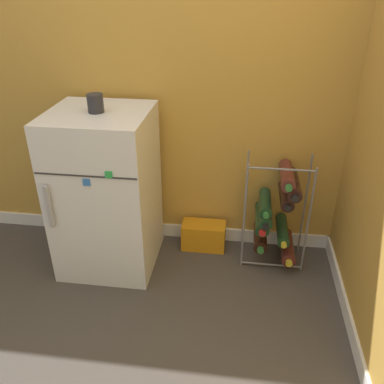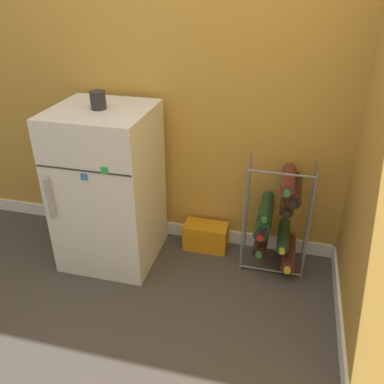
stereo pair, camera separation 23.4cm
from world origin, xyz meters
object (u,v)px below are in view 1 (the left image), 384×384
wine_rack (276,212)px  fridge_top_cup (95,103)px  soda_box (204,235)px  mini_fridge (106,192)px

wine_rack → fridge_top_cup: 1.20m
wine_rack → fridge_top_cup: size_ratio=7.24×
wine_rack → soda_box: size_ratio=2.47×
wine_rack → soda_box: 0.51m
fridge_top_cup → wine_rack: bearing=7.8°
wine_rack → soda_box: (-0.44, 0.07, -0.25)m
fridge_top_cup → soda_box: bearing=20.4°
mini_fridge → fridge_top_cup: (-0.00, -0.01, 0.52)m
mini_fridge → fridge_top_cup: size_ratio=10.07×
mini_fridge → fridge_top_cup: 0.52m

